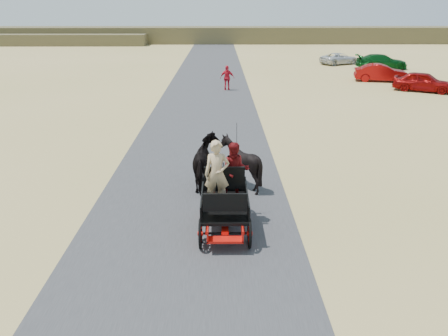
{
  "coord_description": "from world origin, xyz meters",
  "views": [
    {
      "loc": [
        0.87,
        -9.12,
        5.79
      ],
      "look_at": [
        0.99,
        3.03,
        1.2
      ],
      "focal_mm": 35.0,
      "sensor_mm": 36.0,
      "label": 1
    }
  ],
  "objects_px": {
    "car_b": "(381,73)",
    "horse_left": "(207,163)",
    "car_d": "(339,59)",
    "carriage": "(225,218)",
    "pedestrian": "(227,78)",
    "car_c": "(382,62)",
    "car_a": "(423,82)",
    "horse_right": "(240,163)"
  },
  "relations": [
    {
      "from": "car_c",
      "to": "car_d",
      "type": "xyz_separation_m",
      "value": [
        -3.1,
        3.42,
        -0.11
      ]
    },
    {
      "from": "horse_right",
      "to": "pedestrian",
      "type": "height_order",
      "value": "pedestrian"
    },
    {
      "from": "car_a",
      "to": "car_d",
      "type": "bearing_deg",
      "value": 37.32
    },
    {
      "from": "carriage",
      "to": "horse_left",
      "type": "xyz_separation_m",
      "value": [
        -0.55,
        3.0,
        0.49
      ]
    },
    {
      "from": "car_b",
      "to": "horse_left",
      "type": "bearing_deg",
      "value": 159.84
    },
    {
      "from": "horse_right",
      "to": "pedestrian",
      "type": "xyz_separation_m",
      "value": [
        -0.14,
        17.57,
        0.01
      ]
    },
    {
      "from": "car_a",
      "to": "car_d",
      "type": "relative_size",
      "value": 0.98
    },
    {
      "from": "horse_left",
      "to": "pedestrian",
      "type": "distance_m",
      "value": 17.59
    },
    {
      "from": "car_a",
      "to": "car_b",
      "type": "xyz_separation_m",
      "value": [
        -1.5,
        4.22,
        -0.01
      ]
    },
    {
      "from": "horse_left",
      "to": "horse_right",
      "type": "height_order",
      "value": "horse_right"
    },
    {
      "from": "carriage",
      "to": "pedestrian",
      "type": "relative_size",
      "value": 1.39
    },
    {
      "from": "carriage",
      "to": "car_d",
      "type": "bearing_deg",
      "value": 70.84
    },
    {
      "from": "car_d",
      "to": "horse_left",
      "type": "bearing_deg",
      "value": 130.11
    },
    {
      "from": "car_d",
      "to": "car_b",
      "type": "bearing_deg",
      "value": 155.12
    },
    {
      "from": "pedestrian",
      "to": "car_b",
      "type": "relative_size",
      "value": 0.42
    },
    {
      "from": "car_b",
      "to": "carriage",
      "type": "bearing_deg",
      "value": 164.16
    },
    {
      "from": "car_a",
      "to": "car_c",
      "type": "height_order",
      "value": "same"
    },
    {
      "from": "car_a",
      "to": "car_c",
      "type": "bearing_deg",
      "value": 24.09
    },
    {
      "from": "carriage",
      "to": "pedestrian",
      "type": "bearing_deg",
      "value": 88.86
    },
    {
      "from": "carriage",
      "to": "car_c",
      "type": "height_order",
      "value": "car_c"
    },
    {
      "from": "horse_left",
      "to": "car_b",
      "type": "bearing_deg",
      "value": -121.91
    },
    {
      "from": "car_b",
      "to": "car_d",
      "type": "height_order",
      "value": "car_b"
    },
    {
      "from": "horse_right",
      "to": "car_c",
      "type": "bearing_deg",
      "value": -117.34
    },
    {
      "from": "pedestrian",
      "to": "car_d",
      "type": "bearing_deg",
      "value": -127.13
    },
    {
      "from": "carriage",
      "to": "car_b",
      "type": "relative_size",
      "value": 0.59
    },
    {
      "from": "horse_right",
      "to": "car_b",
      "type": "relative_size",
      "value": 0.42
    },
    {
      "from": "carriage",
      "to": "horse_right",
      "type": "bearing_deg",
      "value": 79.61
    },
    {
      "from": "car_d",
      "to": "car_a",
      "type": "bearing_deg",
      "value": 159.96
    },
    {
      "from": "horse_right",
      "to": "car_b",
      "type": "distance_m",
      "value": 24.36
    },
    {
      "from": "horse_left",
      "to": "car_c",
      "type": "bearing_deg",
      "value": -119.08
    },
    {
      "from": "car_c",
      "to": "horse_right",
      "type": "bearing_deg",
      "value": 154.51
    },
    {
      "from": "car_b",
      "to": "car_d",
      "type": "relative_size",
      "value": 1.0
    },
    {
      "from": "pedestrian",
      "to": "car_b",
      "type": "height_order",
      "value": "pedestrian"
    },
    {
      "from": "horse_left",
      "to": "horse_right",
      "type": "relative_size",
      "value": 1.18
    },
    {
      "from": "carriage",
      "to": "horse_left",
      "type": "height_order",
      "value": "horse_left"
    },
    {
      "from": "pedestrian",
      "to": "car_d",
      "type": "distance_m",
      "value": 18.21
    },
    {
      "from": "horse_left",
      "to": "car_d",
      "type": "relative_size",
      "value": 0.49
    },
    {
      "from": "pedestrian",
      "to": "car_d",
      "type": "height_order",
      "value": "pedestrian"
    },
    {
      "from": "horse_left",
      "to": "car_d",
      "type": "bearing_deg",
      "value": -111.69
    },
    {
      "from": "car_b",
      "to": "car_a",
      "type": "bearing_deg",
      "value": -148.76
    },
    {
      "from": "car_c",
      "to": "horse_left",
      "type": "bearing_deg",
      "value": 152.77
    },
    {
      "from": "carriage",
      "to": "car_c",
      "type": "relative_size",
      "value": 0.51
    }
  ]
}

